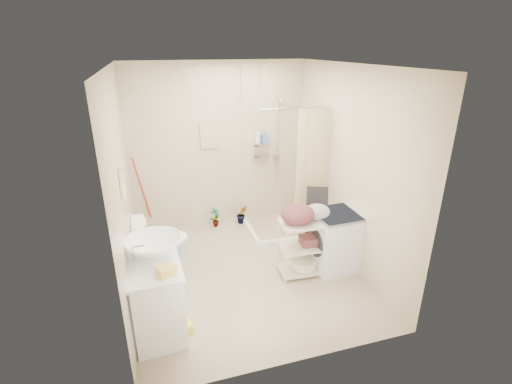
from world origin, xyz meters
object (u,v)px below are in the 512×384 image
Objects in this scene: toilet at (162,241)px; laundry_rack at (305,242)px; washing_machine at (334,241)px; vanity at (156,294)px.

laundry_rack is at bearing -112.86° from toilet.
washing_machine is 0.89× the size of laundry_rack.
toilet is 2.29m from washing_machine.
washing_machine is (2.30, 0.49, -0.01)m from vanity.
vanity reaches higher than toilet.
vanity is at bearing -170.69° from washing_machine.
toilet is at bearing 160.87° from laundry_rack.
laundry_rack is at bearing 177.27° from washing_machine.
toilet is (0.12, 1.20, -0.05)m from vanity.
washing_machine is at bearing 9.30° from vanity.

